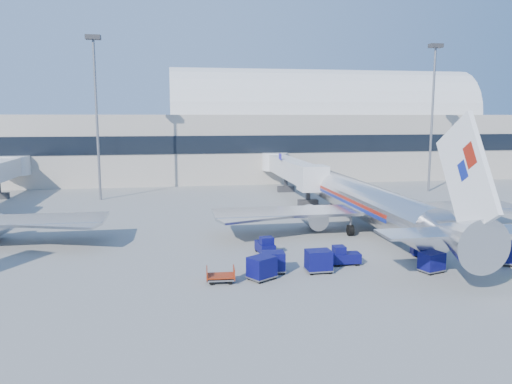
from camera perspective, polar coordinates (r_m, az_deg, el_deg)
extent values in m
plane|color=gray|center=(45.04, 3.33, -6.41)|extent=(260.00, 260.00, 0.00)
cube|color=#B2AA9E|center=(99.76, -18.33, 4.91)|extent=(170.00, 28.00, 12.00)
cube|color=black|center=(85.96, -19.77, 4.99)|extent=(170.00, 0.40, 3.00)
cylinder|color=silver|center=(102.80, 7.42, 8.72)|extent=(60.00, 18.00, 18.00)
cylinder|color=silver|center=(53.00, 12.51, -1.11)|extent=(3.80, 28.00, 3.80)
sphere|color=silver|center=(66.03, 7.99, 0.90)|extent=(3.72, 3.72, 3.72)
cone|color=silver|center=(38.01, 22.14, -4.73)|extent=(3.80, 6.00, 3.80)
cube|color=maroon|center=(53.87, 12.13, -0.67)|extent=(3.85, 20.16, 0.32)
cube|color=navy|center=(53.93, 12.11, -1.06)|extent=(3.85, 20.16, 0.32)
cube|color=white|center=(36.87, 22.93, 1.77)|extent=(0.35, 7.79, 8.74)
cube|color=silver|center=(38.38, 21.76, -4.28)|extent=(11.00, 3.00, 0.18)
cube|color=silver|center=(52.19, 12.90, -1.94)|extent=(32.00, 5.00, 0.28)
cylinder|color=#B7B7BC|center=(51.97, 6.61, -2.89)|extent=(2.10, 3.80, 2.10)
cylinder|color=#B7B7BC|center=(55.98, 17.50, -2.41)|extent=(2.10, 3.80, 2.10)
cylinder|color=black|center=(63.59, 8.75, -1.65)|extent=(0.40, 0.90, 0.90)
cube|color=silver|center=(74.85, 3.96, 2.71)|extent=(2.70, 24.00, 2.70)
cube|color=silver|center=(63.12, 6.53, 1.58)|extent=(3.40, 3.20, 3.20)
cylinder|color=silver|center=(86.02, 2.19, 3.49)|extent=(4.40, 4.40, 3.00)
cube|color=#2D2D30|center=(65.51, 5.97, -0.10)|extent=(0.50, 0.50, 3.00)
cube|color=#2D2D30|center=(65.73, 5.95, -1.26)|extent=(2.60, 1.00, 0.90)
cube|color=#2D2D30|center=(78.00, 3.44, 1.32)|extent=(0.50, 0.50, 3.00)
cube|color=#2D2D30|center=(78.18, 3.43, 0.34)|extent=(2.60, 1.00, 0.90)
cube|color=navy|center=(74.33, 2.77, 4.07)|extent=(0.12, 1.40, 0.90)
cylinder|color=silver|center=(87.81, -25.79, 2.74)|extent=(4.40, 4.40, 3.00)
cylinder|color=slate|center=(73.15, -17.71, 7.68)|extent=(0.36, 0.36, 22.00)
cube|color=#2D2D30|center=(73.92, -18.13, 16.47)|extent=(2.00, 1.20, 0.60)
cylinder|color=slate|center=(82.59, 19.46, 7.66)|extent=(0.36, 0.36, 22.00)
cube|color=#2D2D30|center=(83.27, 19.86, 15.45)|extent=(2.00, 1.20, 0.60)
cube|color=#9E9E96|center=(53.53, 22.03, -4.12)|extent=(3.00, 0.55, 0.90)
cube|color=#9E9E96|center=(55.31, 24.96, -3.90)|extent=(3.00, 0.55, 0.90)
cube|color=#090A4A|center=(40.57, 10.15, -7.40)|extent=(2.37, 1.22, 0.77)
cube|color=#090A4A|center=(40.25, 9.48, -6.60)|extent=(0.94, 1.04, 0.72)
cylinder|color=black|center=(41.32, 11.02, -7.53)|extent=(0.58, 0.23, 0.57)
cube|color=#090A4A|center=(44.64, 18.73, -6.30)|extent=(2.37, 1.50, 0.72)
cube|color=#090A4A|center=(44.36, 18.17, -5.60)|extent=(1.03, 1.10, 0.67)
cylinder|color=black|center=(45.33, 19.49, -6.45)|extent=(0.57, 0.31, 0.54)
cube|color=#090A4A|center=(42.98, 1.03, -6.32)|extent=(1.46, 2.55, 0.80)
cube|color=#090A4A|center=(42.32, 1.24, -5.67)|extent=(1.15, 1.06, 0.74)
cylinder|color=black|center=(43.72, 0.12, -6.45)|extent=(0.29, 0.62, 0.60)
cube|color=#090A4A|center=(38.21, 7.15, -7.70)|extent=(1.88, 1.48, 1.48)
cube|color=slate|center=(38.42, 7.13, -8.77)|extent=(1.98, 1.54, 0.10)
cylinder|color=black|center=(39.16, 7.88, -8.48)|extent=(0.41, 0.18, 0.41)
cube|color=#090A4A|center=(37.87, 1.95, -7.88)|extent=(1.79, 1.43, 1.39)
cube|color=slate|center=(38.08, 1.94, -8.89)|extent=(1.89, 1.49, 0.10)
cylinder|color=black|center=(38.68, 2.82, -8.64)|extent=(0.39, 0.17, 0.38)
cube|color=#090A4A|center=(36.30, 0.66, -8.53)|extent=(2.30, 2.18, 1.47)
cube|color=slate|center=(36.52, 0.66, -9.63)|extent=(2.41, 2.28, 0.10)
cylinder|color=black|center=(37.37, 0.87, -9.24)|extent=(0.43, 0.36, 0.40)
cube|color=#090A4A|center=(40.20, 19.43, -7.45)|extent=(1.98, 1.74, 1.34)
cube|color=slate|center=(40.39, 19.39, -8.37)|extent=(2.08, 1.81, 0.09)
cylinder|color=black|center=(41.18, 19.49, -8.07)|extent=(0.40, 0.25, 0.37)
cube|color=#090A4A|center=(44.51, 27.02, -6.12)|extent=(2.53, 2.38, 1.62)
cube|color=slate|center=(44.71, 26.95, -7.14)|extent=(2.65, 2.49, 0.11)
cube|color=slate|center=(35.95, -4.07, -9.79)|extent=(2.08, 1.48, 0.11)
cube|color=maroon|center=(35.89, -4.07, -9.52)|extent=(2.08, 1.52, 0.07)
cylinder|color=black|center=(36.50, -3.08, -9.72)|extent=(0.37, 0.17, 0.36)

